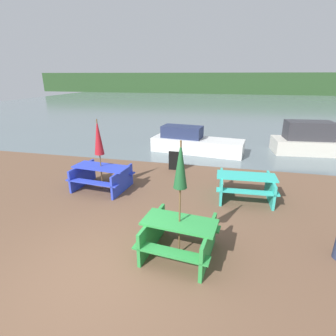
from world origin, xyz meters
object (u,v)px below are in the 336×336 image
Objects in this scene: picnic_table_teal at (246,184)px; boat at (194,143)px; umbrella_crimson at (98,138)px; picnic_table_green at (179,235)px; picnic_table_blue at (102,175)px; umbrella_darkgreen at (180,166)px; boat_second at (320,142)px; signboard at (176,161)px.

boat is at bearing 114.97° from picnic_table_teal.
umbrella_crimson is (-4.59, -0.32, 1.28)m from picnic_table_teal.
picnic_table_green is 4.18m from picnic_table_blue.
umbrella_darkgreen is 0.51× the size of boat_second.
boat_second is 6.47× the size of signboard.
boat_second is (5.91, 1.13, 0.09)m from boat.
picnic_table_teal is 0.39× the size of boat.
picnic_table_teal is at bearing -126.94° from boat_second.
umbrella_darkgreen reaches higher than picnic_table_blue.
picnic_table_green is 5.22m from signboard.
picnic_table_blue is 1.07× the size of picnic_table_teal.
picnic_table_green is at bearing -124.78° from boat_second.
picnic_table_blue is 10.36m from boat_second.
boat_second is at bearing 18.33° from boat.
umbrella_crimson is at bearing 138.76° from picnic_table_green.
boat_second is (8.28, 6.24, 0.08)m from picnic_table_blue.
picnic_table_teal is at bearing 64.69° from umbrella_darkgreen.
boat_second is at bearing 31.82° from signboard.
umbrella_darkgreen reaches higher than boat.
picnic_table_blue reaches higher than picnic_table_teal.
picnic_table_blue is 1.26m from umbrella_crimson.
signboard is at bearing 102.53° from picnic_table_green.
umbrella_darkgreen is at bearing -76.89° from boat.
picnic_table_green is 7.89m from boat.
picnic_table_teal is at bearing 64.69° from picnic_table_green.
picnic_table_green is at bearing -77.47° from signboard.
umbrella_crimson reaches higher than picnic_table_blue.
boat_second reaches higher than picnic_table_blue.
umbrella_darkgreen is (0.00, 0.00, 1.51)m from picnic_table_green.
signboard is at bearing 141.91° from picnic_table_teal.
umbrella_darkgreen is at bearing -41.24° from umbrella_crimson.
picnic_table_green is at bearing -41.24° from picnic_table_blue.
boat reaches higher than signboard.
umbrella_darkgreen is 0.54× the size of boat.
picnic_table_teal is 5.28m from boat.
umbrella_crimson is 0.51× the size of boat.
picnic_table_green reaches higher than picnic_table_teal.
umbrella_darkgreen reaches higher than picnic_table_teal.
boat_second is at bearing 58.10° from picnic_table_teal.
picnic_table_blue is 3.09m from signboard.
umbrella_crimson is 3.38m from signboard.
picnic_table_teal reaches higher than signboard.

